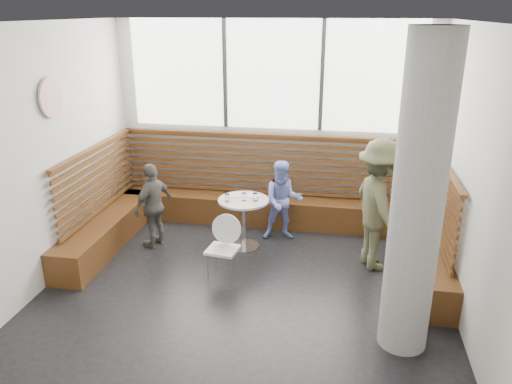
% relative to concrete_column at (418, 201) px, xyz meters
% --- Properties ---
extents(room, '(5.00, 5.00, 3.20)m').
position_rel_concrete_column_xyz_m(room, '(-1.85, 0.60, 0.00)').
color(room, silver).
rests_on(room, ground).
extents(booth, '(5.00, 2.50, 1.44)m').
position_rel_concrete_column_xyz_m(booth, '(-1.85, 2.37, -1.19)').
color(booth, '#492A12').
rests_on(booth, ground).
extents(concrete_column, '(0.50, 0.50, 3.20)m').
position_rel_concrete_column_xyz_m(concrete_column, '(0.00, 0.00, 0.00)').
color(concrete_column, gray).
rests_on(concrete_column, ground).
extents(wall_art, '(0.03, 0.50, 0.50)m').
position_rel_concrete_column_xyz_m(wall_art, '(-4.31, 1.00, 0.70)').
color(wall_art, white).
rests_on(wall_art, room).
extents(cafe_table, '(0.73, 0.73, 0.76)m').
position_rel_concrete_column_xyz_m(cafe_table, '(-2.09, 1.92, -1.06)').
color(cafe_table, silver).
rests_on(cafe_table, ground).
extents(cafe_chair, '(0.40, 0.39, 0.83)m').
position_rel_concrete_column_xyz_m(cafe_chair, '(-2.18, 1.05, -1.11)').
color(cafe_chair, white).
rests_on(cafe_chair, ground).
extents(adult_man, '(1.02, 1.31, 1.78)m').
position_rel_concrete_column_xyz_m(adult_man, '(-0.21, 1.67, -0.71)').
color(adult_man, brown).
rests_on(adult_man, ground).
extents(child_back, '(0.68, 0.58, 1.23)m').
position_rel_concrete_column_xyz_m(child_back, '(-1.57, 2.33, -0.99)').
color(child_back, '#8595E6').
rests_on(child_back, ground).
extents(child_left, '(0.55, 0.80, 1.27)m').
position_rel_concrete_column_xyz_m(child_left, '(-3.40, 1.77, -0.97)').
color(child_left, '#5B5953').
rests_on(child_left, ground).
extents(plate_near, '(0.21, 0.21, 0.01)m').
position_rel_concrete_column_xyz_m(plate_near, '(-2.26, 2.05, -0.84)').
color(plate_near, white).
rests_on(plate_near, cafe_table).
extents(plate_far, '(0.22, 0.22, 0.02)m').
position_rel_concrete_column_xyz_m(plate_far, '(-1.98, 2.07, -0.84)').
color(plate_far, white).
rests_on(plate_far, cafe_table).
extents(glass_left, '(0.07, 0.07, 0.11)m').
position_rel_concrete_column_xyz_m(glass_left, '(-2.31, 1.82, -0.79)').
color(glass_left, white).
rests_on(glass_left, cafe_table).
extents(glass_mid, '(0.07, 0.07, 0.11)m').
position_rel_concrete_column_xyz_m(glass_mid, '(-2.07, 1.89, -0.79)').
color(glass_mid, white).
rests_on(glass_mid, cafe_table).
extents(glass_right, '(0.07, 0.07, 0.11)m').
position_rel_concrete_column_xyz_m(glass_right, '(-1.91, 1.90, -0.79)').
color(glass_right, white).
rests_on(glass_right, cafe_table).
extents(menu_card, '(0.22, 0.17, 0.00)m').
position_rel_concrete_column_xyz_m(menu_card, '(-2.06, 1.75, -0.84)').
color(menu_card, '#A5C64C').
rests_on(menu_card, cafe_table).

